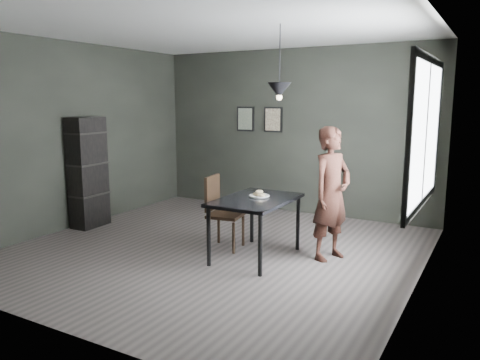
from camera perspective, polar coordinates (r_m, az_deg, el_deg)
The scene contains 13 objects.
ground at distance 6.21m, azimuth -3.07°, elevation -8.47°, with size 5.00×5.00×0.00m, color #3A3432.
back_wall at distance 8.14m, azimuth 6.38°, elevation 5.88°, with size 5.00×0.10×2.80m, color black.
ceiling at distance 5.96m, azimuth -3.33°, elevation 18.02°, with size 5.00×5.00×0.02m.
window_assembly at distance 5.23m, azimuth 21.67°, elevation 5.33°, with size 0.04×1.96×1.56m.
cafe_table at distance 5.74m, azimuth 1.93°, elevation -3.02°, with size 0.80×1.20×0.75m.
white_plate at distance 5.81m, azimuth 2.35°, elevation -2.01°, with size 0.23×0.23×0.01m, color white.
donut_pile at distance 5.81m, azimuth 2.36°, elevation -1.68°, with size 0.18×0.12×0.08m.
woman at distance 5.78m, azimuth 11.08°, elevation -1.66°, with size 0.60×0.39×1.63m, color black.
wood_chair at distance 6.16m, azimuth -2.50°, elevation -3.31°, with size 0.48×0.48×0.96m.
shelf_unit at distance 7.52m, azimuth -18.04°, elevation 0.87°, with size 0.32×0.56×1.68m, color black.
pendant_lamp at distance 5.58m, azimuth 4.81°, elevation 10.85°, with size 0.28×0.28×0.86m.
framed_print_left at distance 8.49m, azimuth 0.68°, elevation 7.45°, with size 0.34×0.04×0.44m.
framed_print_right at distance 8.24m, azimuth 4.06°, elevation 7.36°, with size 0.34×0.04×0.44m.
Camera 1 is at (3.18, -4.97, 1.94)m, focal length 35.00 mm.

